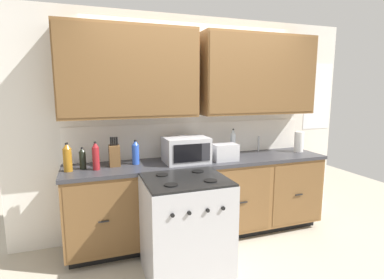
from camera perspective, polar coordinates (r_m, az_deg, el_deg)
The scene contains 14 objects.
ground_plane at distance 3.54m, azimuth 3.69°, elevation -19.92°, with size 8.00×8.00×0.00m, color #B2A893.
wall_unit at distance 3.55m, azimuth 0.85°, elevation 8.64°, with size 4.20×0.40×2.58m.
counter_run at distance 3.59m, azimuth 1.92°, elevation -11.00°, with size 3.03×0.64×0.94m.
stove_range at distance 2.92m, azimuth -1.20°, elevation -16.20°, with size 0.76×0.68×0.95m.
microwave at distance 3.32m, azimuth -1.13°, elevation -1.96°, with size 0.48×0.37×0.28m.
toaster at distance 3.43m, azimuth 6.27°, elevation -2.43°, with size 0.28×0.18×0.19m.
knife_block at distance 3.27m, azimuth -14.51°, elevation -2.90°, with size 0.11×0.14×0.31m.
sink_faucet at distance 4.00m, azimuth 12.51°, elevation -0.81°, with size 0.02×0.02×0.20m, color #B2B5BA.
paper_towel_roll at distance 4.13m, azimuth 19.62°, elevation -0.40°, with size 0.12×0.12×0.26m, color white.
bottle_blue at distance 3.29m, azimuth -10.67°, elevation -2.42°, with size 0.08×0.08×0.26m.
bottle_clear at distance 3.76m, azimuth 7.78°, elevation -0.46°, with size 0.06×0.06×0.32m.
bottle_red at distance 3.16m, azimuth -17.80°, elevation -3.03°, with size 0.07×0.07×0.29m.
bottle_dark at distance 3.24m, azimuth -20.06°, elevation -3.39°, with size 0.06×0.06×0.22m.
bottle_amber at distance 3.19m, azimuth -22.57°, elevation -3.18°, with size 0.08×0.08×0.29m.
Camera 1 is at (-1.22, -2.83, 1.73)m, focal length 28.10 mm.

